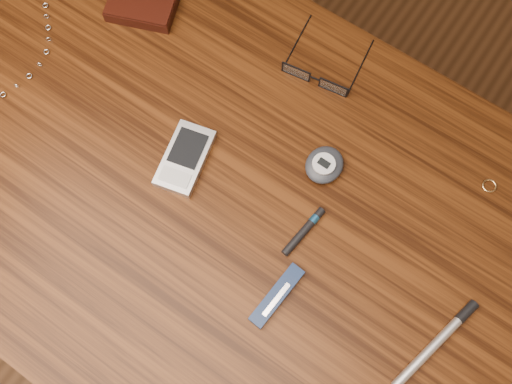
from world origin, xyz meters
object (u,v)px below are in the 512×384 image
pda_phone (185,158)px  pocket_knife (277,296)px  eyeglasses (316,76)px  pedometer (324,165)px  desk (228,214)px  silver_pen (442,337)px  wallet_and_card (144,1)px

pda_phone → pocket_knife: (0.22, -0.09, -0.00)m
eyeglasses → pocket_knife: size_ratio=1.31×
eyeglasses → pedometer: size_ratio=2.09×
desk → pocket_knife: pocket_knife is taller
pda_phone → silver_pen: pda_phone is taller
wallet_and_card → eyeglasses: 0.30m
wallet_and_card → pocket_knife: wallet_and_card is taller
pocket_knife → desk: bearing=151.3°
desk → wallet_and_card: wallet_and_card is taller
pedometer → eyeglasses: bearing=127.2°
wallet_and_card → pocket_knife: bearing=-31.5°
desk → silver_pen: bearing=-0.1°
eyeglasses → silver_pen: eyeglasses is taller
eyeglasses → pocket_knife: eyeglasses is taller
pocket_knife → silver_pen: 0.22m
pda_phone → pocket_knife: pda_phone is taller
pedometer → pocket_knife: size_ratio=0.63×
wallet_and_card → pedometer: (0.39, -0.07, -0.00)m
wallet_and_card → pda_phone: wallet_and_card is taller
wallet_and_card → pedometer: 0.40m
wallet_and_card → eyeglasses: bearing=7.9°
wallet_and_card → pda_phone: 0.28m
wallet_and_card → eyeglasses: size_ratio=1.24×
desk → eyeglasses: eyeglasses is taller
wallet_and_card → silver_pen: 0.67m
silver_pen → pda_phone: bearing=178.5°
eyeglasses → pedometer: (0.09, -0.12, 0.00)m
eyeglasses → silver_pen: 0.41m
eyeglasses → pda_phone: (-0.08, -0.22, -0.00)m
eyeglasses → pocket_knife: 0.34m
pda_phone → pocket_knife: 0.24m
eyeglasses → silver_pen: size_ratio=0.82×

